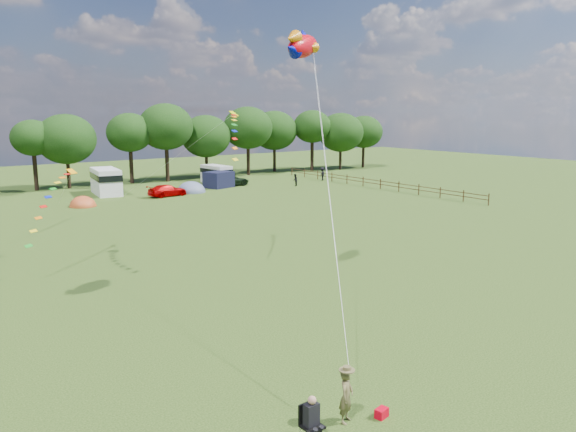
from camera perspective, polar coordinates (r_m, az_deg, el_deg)
ground_plane at (r=24.12m, az=11.52°, el=-12.27°), size 180.00×180.00×0.00m
tree_line at (r=73.22m, az=-18.78°, el=7.78°), size 102.98×10.98×10.27m
fence at (r=69.77m, az=8.49°, el=3.45°), size 0.12×33.12×1.20m
car_c at (r=63.26m, az=-12.14°, el=2.54°), size 4.49×2.34×1.29m
car_d at (r=70.93m, az=-5.95°, el=3.63°), size 5.18×2.45×1.40m
campervan_c at (r=66.55m, az=-18.00°, el=3.45°), size 3.29×6.19×2.90m
campervan_d at (r=73.66m, az=-7.29°, el=4.29°), size 2.38×4.89×2.33m
tent_orange at (r=59.01m, az=-20.10°, el=0.95°), size 2.60×2.85×2.04m
tent_greyblue at (r=66.16m, az=-9.79°, el=2.43°), size 3.31×3.63×2.47m
awning_navy at (r=69.51m, az=-7.06°, el=3.69°), size 3.71×3.31×1.95m
kite_flyer at (r=17.84m, az=5.95°, el=-17.77°), size 0.72×0.64×1.66m
camp_chair at (r=16.83m, az=2.34°, el=-19.49°), size 0.60×0.59×1.44m
kite_bag at (r=18.53m, az=9.49°, el=-19.13°), size 0.46×0.35×0.29m
fish_kite at (r=29.30m, az=1.30°, el=16.91°), size 3.24×2.27×1.73m
streamer_kite_b at (r=36.26m, az=-22.63°, el=2.12°), size 4.22×4.56×3.77m
streamer_kite_c at (r=34.99m, az=-5.48°, el=9.07°), size 3.15×4.89×2.79m
walker_a at (r=70.32m, az=0.73°, el=3.67°), size 0.85×0.84×1.52m
walker_b at (r=76.28m, az=3.49°, el=4.30°), size 1.26×0.94×1.77m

